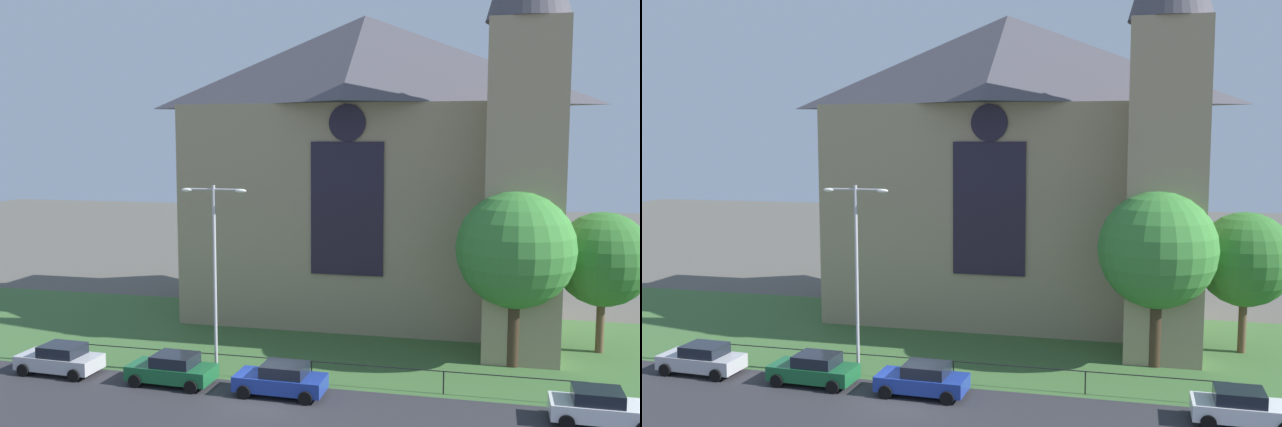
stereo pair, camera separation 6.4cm
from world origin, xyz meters
TOP-DOWN VIEW (x-y plane):
  - ground at (0.00, 10.00)m, footprint 160.00×160.00m
  - road_asphalt at (0.00, -2.00)m, footprint 120.00×8.00m
  - grass_verge at (0.00, 8.00)m, footprint 120.00×20.00m
  - church_building at (2.25, 16.66)m, footprint 23.20×16.20m
  - iron_railing at (1.48, 2.50)m, footprint 25.45×0.07m
  - tree_right_near at (11.09, 7.56)m, footprint 6.13×6.13m
  - tree_right_far at (15.90, 11.06)m, footprint 5.24×5.24m
  - streetlamp_near at (-3.43, 2.40)m, footprint 3.37×0.26m
  - parked_car_silver at (-11.30, 0.95)m, footprint 4.28×2.18m
  - parked_car_green at (-5.06, 0.81)m, footprint 4.28×2.18m
  - parked_car_blue at (0.49, 0.65)m, footprint 4.25×2.12m
  - parked_car_white at (14.41, 0.51)m, footprint 4.21×2.05m

SIDE VIEW (x-z plane):
  - ground at x=0.00m, z-range 0.00..0.00m
  - grass_verge at x=0.00m, z-range 0.00..0.01m
  - road_asphalt at x=0.00m, z-range 0.00..0.01m
  - parked_car_silver at x=-11.30m, z-range -0.01..1.50m
  - parked_car_green at x=-5.06m, z-range -0.01..1.50m
  - parked_car_blue at x=0.49m, z-range -0.01..1.50m
  - parked_car_white at x=14.41m, z-range -0.01..1.50m
  - iron_railing at x=1.48m, z-range 0.39..1.52m
  - tree_right_far at x=15.90m, z-range 1.31..9.20m
  - streetlamp_near at x=-3.43m, z-range 1.18..10.79m
  - tree_right_near at x=11.09m, z-range 1.51..10.75m
  - church_building at x=2.25m, z-range -2.73..23.27m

